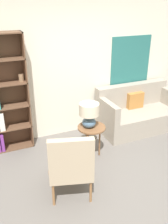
{
  "coord_description": "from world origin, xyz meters",
  "views": [
    {
      "loc": [
        -1.45,
        -2.37,
        2.57
      ],
      "look_at": [
        -0.0,
        0.97,
        0.9
      ],
      "focal_mm": 40.0,
      "sensor_mm": 36.0,
      "label": 1
    }
  ],
  "objects_px": {
    "couch": "(137,113)",
    "table_lamp": "(89,113)",
    "side_table": "(91,130)",
    "armchair": "(71,163)"
  },
  "relations": [
    {
      "from": "couch",
      "to": "table_lamp",
      "type": "distance_m",
      "value": 1.56
    },
    {
      "from": "armchair",
      "to": "side_table",
      "type": "height_order",
      "value": "armchair"
    },
    {
      "from": "side_table",
      "to": "couch",
      "type": "bearing_deg",
      "value": 22.76
    },
    {
      "from": "table_lamp",
      "to": "couch",
      "type": "bearing_deg",
      "value": 21.61
    },
    {
      "from": "armchair",
      "to": "side_table",
      "type": "distance_m",
      "value": 1.07
    },
    {
      "from": "side_table",
      "to": "table_lamp",
      "type": "distance_m",
      "value": 0.33
    },
    {
      "from": "couch",
      "to": "side_table",
      "type": "xyz_separation_m",
      "value": [
        -1.34,
        -0.56,
        0.16
      ]
    },
    {
      "from": "side_table",
      "to": "armchair",
      "type": "bearing_deg",
      "value": -130.06
    },
    {
      "from": "armchair",
      "to": "couch",
      "type": "bearing_deg",
      "value": 34.26
    },
    {
      "from": "armchair",
      "to": "table_lamp",
      "type": "distance_m",
      "value": 1.09
    }
  ]
}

